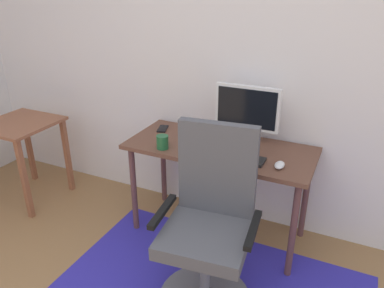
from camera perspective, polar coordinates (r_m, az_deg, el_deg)
name	(u,v)px	position (r m, az deg, el deg)	size (l,w,h in m)	color
wall_back	(254,57)	(2.77, 9.38, 12.89)	(6.00, 0.10, 2.60)	white
desk	(220,157)	(2.68, 4.22, -2.02)	(1.32, 0.58, 0.73)	brown
monitor	(247,110)	(2.64, 8.37, 5.09)	(0.46, 0.18, 0.42)	#B2B2B7
keyboard	(232,156)	(2.48, 6.13, -1.90)	(0.43, 0.13, 0.02)	black
computer_mouse	(280,165)	(2.40, 13.20, -3.14)	(0.06, 0.10, 0.03)	white
coffee_cup	(162,142)	(2.59, -4.52, 0.30)	(0.08, 0.08, 0.10)	#1F5B32
cell_phone	(163,129)	(2.94, -4.48, 2.34)	(0.07, 0.14, 0.01)	black
office_chair	(209,237)	(2.23, 2.58, -14.00)	(0.59, 0.55, 1.10)	slate
side_table	(22,138)	(3.49, -24.46, 0.87)	(0.55, 0.57, 0.72)	brown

